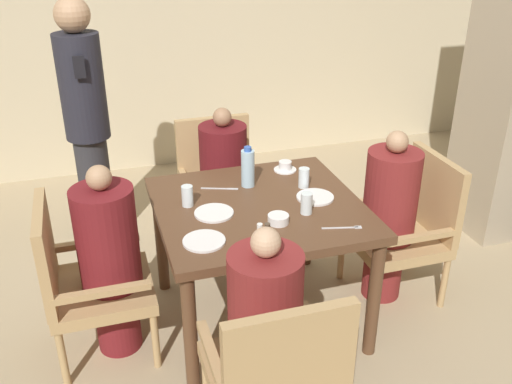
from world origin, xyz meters
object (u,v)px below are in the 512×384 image
object	(u,v)px
diner_in_left_chair	(110,260)
plate_main_left	(214,213)
diner_in_far_chair	(224,181)
teacup_with_saucer	(285,167)
water_bottle	(248,168)
chair_right_side	(409,224)
chair_near_corner	(276,372)
standing_host	(87,120)
diner_in_near_chair	(265,335)
plate_dessert_center	(315,197)
chair_far_side	(219,182)
chair_left_side	(83,278)
diner_in_right_chair	(389,216)
glass_tall_far	(304,178)
glass_tall_mid	(307,203)
glass_tall_near	(187,196)
plate_main_right	(204,241)
bowl_small	(278,219)

from	to	relation	value
diner_in_left_chair	plate_main_left	bearing A→B (deg)	-3.66
diner_in_far_chair	teacup_with_saucer	bearing A→B (deg)	-54.56
water_bottle	chair_right_side	bearing A→B (deg)	-14.37
diner_in_left_chair	chair_near_corner	distance (m)	1.12
diner_in_far_chair	standing_host	size ratio (longest dim) A/B	0.61
diner_in_near_chair	water_bottle	bearing A→B (deg)	77.40
chair_right_side	plate_dessert_center	xyz separation A→B (m)	(-0.64, -0.02, 0.30)
diner_in_left_chair	chair_far_side	distance (m)	1.25
chair_near_corner	diner_in_near_chair	xyz separation A→B (m)	(0.00, 0.15, 0.08)
chair_left_side	diner_in_right_chair	world-z (taller)	diner_in_right_chair
standing_host	glass_tall_far	xyz separation A→B (m)	(1.16, -1.08, -0.11)
chair_left_side	diner_in_left_chair	bearing A→B (deg)	0.00
standing_host	plate_dessert_center	world-z (taller)	standing_host
glass_tall_mid	chair_far_side	bearing A→B (deg)	100.68
diner_in_right_chair	diner_in_near_chair	distance (m)	1.31
plate_main_left	glass_tall_near	bearing A→B (deg)	129.74
diner_in_left_chair	water_bottle	bearing A→B (deg)	16.45
teacup_with_saucer	water_bottle	size ratio (longest dim) A/B	0.58
plate_dessert_center	glass_tall_near	world-z (taller)	glass_tall_near
diner_in_left_chair	standing_host	size ratio (longest dim) A/B	0.63
diner_in_left_chair	plate_main_right	xyz separation A→B (m)	(0.45, -0.30, 0.21)
chair_left_side	bowl_small	xyz separation A→B (m)	(1.00, -0.23, 0.31)
plate_main_left	plate_main_right	distance (m)	0.29
diner_in_far_chair	glass_tall_far	bearing A→B (deg)	-64.67
plate_dessert_center	teacup_with_saucer	bearing A→B (deg)	94.41
diner_in_far_chair	bowl_small	distance (m)	1.05
chair_right_side	chair_near_corner	xyz separation A→B (m)	(-1.19, -0.94, 0.00)
plate_main_left	glass_tall_near	size ratio (longest dim) A/B	1.79
plate_main_left	chair_far_side	bearing A→B (deg)	75.07
chair_far_side	teacup_with_saucer	bearing A→B (deg)	-62.37
standing_host	plate_dessert_center	xyz separation A→B (m)	(1.17, -1.23, -0.16)
chair_left_side	plate_dessert_center	world-z (taller)	chair_left_side
chair_left_side	glass_tall_near	world-z (taller)	chair_left_side
standing_host	glass_tall_mid	xyz separation A→B (m)	(1.05, -1.38, -0.11)
chair_far_side	plate_dessert_center	world-z (taller)	chair_far_side
plate_main_right	glass_tall_near	size ratio (longest dim) A/B	1.79
diner_in_near_chair	plate_main_left	size ratio (longest dim) A/B	5.22
chair_near_corner	diner_in_near_chair	size ratio (longest dim) A/B	0.83
plate_dessert_center	glass_tall_far	xyz separation A→B (m)	(-0.01, 0.15, 0.05)
chair_left_side	chair_near_corner	xyz separation A→B (m)	(0.75, -0.94, 0.00)
bowl_small	diner_in_near_chair	bearing A→B (deg)	-114.21
chair_right_side	plate_main_right	bearing A→B (deg)	-167.41
chair_near_corner	glass_tall_near	size ratio (longest dim) A/B	7.80
plate_main_left	diner_in_left_chair	bearing A→B (deg)	176.34
diner_in_left_chair	diner_in_far_chair	distance (m)	1.14
plate_main_left	glass_tall_far	distance (m)	0.60
diner_in_right_chair	glass_tall_mid	xyz separation A→B (m)	(-0.61, -0.17, 0.26)
teacup_with_saucer	glass_tall_mid	xyz separation A→B (m)	(-0.08, -0.56, 0.03)
glass_tall_near	glass_tall_mid	size ratio (longest dim) A/B	1.00
bowl_small	water_bottle	size ratio (longest dim) A/B	0.45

